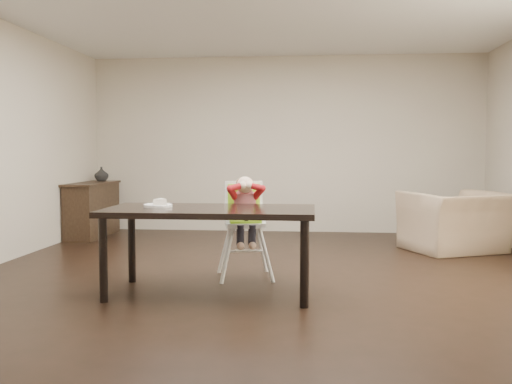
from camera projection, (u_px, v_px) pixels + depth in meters
ground at (267, 282)px, 5.41m from camera, size 7.00×7.00×0.00m
room_walls at (267, 85)px, 5.28m from camera, size 6.02×7.02×2.71m
dining_table at (210, 217)px, 4.92m from camera, size 1.80×0.90×0.75m
high_chair at (245, 206)px, 5.58m from camera, size 0.49×0.49×1.00m
plate at (159, 204)px, 5.01m from camera, size 0.30×0.30×0.07m
armchair at (456, 212)px, 7.05m from camera, size 1.33×1.13×0.99m
sideboard at (92, 209)px, 8.33m from camera, size 0.44×1.26×0.79m
vase at (101, 174)px, 8.69m from camera, size 0.26×0.27×0.21m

